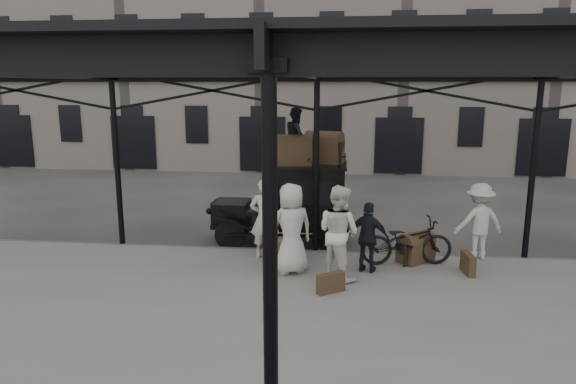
{
  "coord_description": "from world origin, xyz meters",
  "views": [
    {
      "loc": [
        0.64,
        -10.2,
        4.2
      ],
      "look_at": [
        -0.64,
        1.6,
        1.7
      ],
      "focal_mm": 32.0,
      "sensor_mm": 36.0,
      "label": 1
    }
  ],
  "objects_px": {
    "taxi": "(298,200)",
    "bicycle": "(407,241)",
    "steamer_trunk_platform": "(416,249)",
    "porter_left": "(265,219)",
    "porter_official": "(368,237)",
    "steamer_trunk_roof_near": "(294,152)"
  },
  "relations": [
    {
      "from": "porter_left",
      "to": "bicycle",
      "type": "bearing_deg",
      "value": 176.26
    },
    {
      "from": "steamer_trunk_platform",
      "to": "porter_left",
      "type": "bearing_deg",
      "value": 141.82
    },
    {
      "from": "porter_official",
      "to": "bicycle",
      "type": "relative_size",
      "value": 0.75
    },
    {
      "from": "porter_official",
      "to": "bicycle",
      "type": "height_order",
      "value": "porter_official"
    },
    {
      "from": "porter_left",
      "to": "bicycle",
      "type": "xyz_separation_m",
      "value": [
        3.28,
        -0.11,
        -0.41
      ]
    },
    {
      "from": "taxi",
      "to": "porter_official",
      "type": "height_order",
      "value": "taxi"
    },
    {
      "from": "steamer_trunk_platform",
      "to": "porter_official",
      "type": "bearing_deg",
      "value": 174.79
    },
    {
      "from": "steamer_trunk_roof_near",
      "to": "steamer_trunk_platform",
      "type": "distance_m",
      "value": 3.84
    },
    {
      "from": "porter_left",
      "to": "steamer_trunk_platform",
      "type": "distance_m",
      "value": 3.59
    },
    {
      "from": "bicycle",
      "to": "steamer_trunk_roof_near",
      "type": "relative_size",
      "value": 2.36
    },
    {
      "from": "porter_left",
      "to": "porter_official",
      "type": "height_order",
      "value": "porter_left"
    },
    {
      "from": "taxi",
      "to": "bicycle",
      "type": "height_order",
      "value": "taxi"
    },
    {
      "from": "steamer_trunk_roof_near",
      "to": "steamer_trunk_platform",
      "type": "height_order",
      "value": "steamer_trunk_roof_near"
    },
    {
      "from": "taxi",
      "to": "steamer_trunk_roof_near",
      "type": "height_order",
      "value": "steamer_trunk_roof_near"
    },
    {
      "from": "steamer_trunk_platform",
      "to": "taxi",
      "type": "bearing_deg",
      "value": 111.93
    },
    {
      "from": "porter_official",
      "to": "steamer_trunk_roof_near",
      "type": "height_order",
      "value": "steamer_trunk_roof_near"
    },
    {
      "from": "porter_left",
      "to": "steamer_trunk_platform",
      "type": "height_order",
      "value": "porter_left"
    },
    {
      "from": "porter_left",
      "to": "porter_official",
      "type": "distance_m",
      "value": 2.48
    },
    {
      "from": "taxi",
      "to": "bicycle",
      "type": "bearing_deg",
      "value": -33.64
    },
    {
      "from": "bicycle",
      "to": "steamer_trunk_platform",
      "type": "height_order",
      "value": "bicycle"
    },
    {
      "from": "porter_left",
      "to": "bicycle",
      "type": "relative_size",
      "value": 0.92
    },
    {
      "from": "steamer_trunk_roof_near",
      "to": "taxi",
      "type": "bearing_deg",
      "value": 63.04
    }
  ]
}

